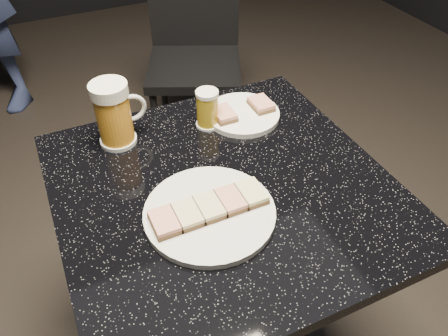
{
  "coord_description": "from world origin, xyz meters",
  "views": [
    {
      "loc": [
        -0.28,
        -0.61,
        1.4
      ],
      "look_at": [
        0.0,
        0.0,
        0.8
      ],
      "focal_mm": 35.0,
      "sensor_mm": 36.0,
      "label": 1
    }
  ],
  "objects_px": {
    "plate_large": "(210,213)",
    "chair": "(194,50)",
    "beer_mug": "(114,114)",
    "plate_small": "(243,114)",
    "table": "(224,254)",
    "beer_tumbler": "(207,109)"
  },
  "relations": [
    {
      "from": "plate_large",
      "to": "chair",
      "type": "height_order",
      "value": "chair"
    },
    {
      "from": "plate_large",
      "to": "beer_mug",
      "type": "height_order",
      "value": "beer_mug"
    },
    {
      "from": "plate_large",
      "to": "plate_small",
      "type": "xyz_separation_m",
      "value": [
        0.21,
        0.28,
        0.0
      ]
    },
    {
      "from": "table",
      "to": "chair",
      "type": "height_order",
      "value": "chair"
    },
    {
      "from": "plate_small",
      "to": "chair",
      "type": "xyz_separation_m",
      "value": [
        0.2,
        0.87,
        -0.26
      ]
    },
    {
      "from": "chair",
      "to": "plate_large",
      "type": "bearing_deg",
      "value": -109.98
    },
    {
      "from": "table",
      "to": "beer_tumbler",
      "type": "xyz_separation_m",
      "value": [
        0.06,
        0.22,
        0.29
      ]
    },
    {
      "from": "table",
      "to": "beer_tumbler",
      "type": "height_order",
      "value": "beer_tumbler"
    },
    {
      "from": "beer_mug",
      "to": "chair",
      "type": "bearing_deg",
      "value": 58.23
    },
    {
      "from": "plate_small",
      "to": "table",
      "type": "height_order",
      "value": "plate_small"
    },
    {
      "from": "plate_large",
      "to": "beer_tumbler",
      "type": "bearing_deg",
      "value": 67.4
    },
    {
      "from": "plate_small",
      "to": "beer_tumbler",
      "type": "bearing_deg",
      "value": 177.67
    },
    {
      "from": "plate_large",
      "to": "plate_small",
      "type": "relative_size",
      "value": 1.39
    },
    {
      "from": "plate_large",
      "to": "beer_tumbler",
      "type": "height_order",
      "value": "beer_tumbler"
    },
    {
      "from": "plate_small",
      "to": "beer_tumbler",
      "type": "xyz_separation_m",
      "value": [
        -0.1,
        0.0,
        0.04
      ]
    },
    {
      "from": "plate_small",
      "to": "plate_large",
      "type": "bearing_deg",
      "value": -127.43
    },
    {
      "from": "plate_small",
      "to": "beer_mug",
      "type": "distance_m",
      "value": 0.32
    },
    {
      "from": "chair",
      "to": "beer_tumbler",
      "type": "bearing_deg",
      "value": -109.11
    },
    {
      "from": "plate_large",
      "to": "beer_mug",
      "type": "distance_m",
      "value": 0.34
    },
    {
      "from": "plate_small",
      "to": "table",
      "type": "distance_m",
      "value": 0.36
    },
    {
      "from": "beer_mug",
      "to": "chair",
      "type": "relative_size",
      "value": 0.18
    },
    {
      "from": "plate_large",
      "to": "beer_tumbler",
      "type": "xyz_separation_m",
      "value": [
        0.12,
        0.28,
        0.04
      ]
    }
  ]
}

